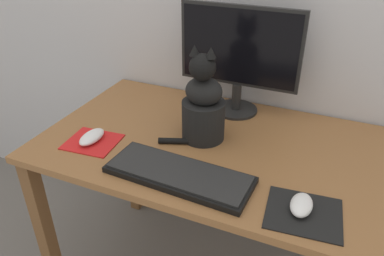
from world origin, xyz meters
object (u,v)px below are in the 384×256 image
(keyboard, at_px, (179,174))
(computer_mouse_left, at_px, (92,137))
(monitor, at_px, (239,55))
(computer_mouse_right, at_px, (301,205))
(cat, at_px, (203,106))

(keyboard, distance_m, computer_mouse_left, 0.36)
(keyboard, bearing_deg, monitor, 89.96)
(computer_mouse_right, xyz_separation_m, cat, (-0.38, 0.24, 0.10))
(keyboard, relative_size, computer_mouse_left, 3.93)
(monitor, distance_m, computer_mouse_left, 0.60)
(monitor, relative_size, cat, 1.36)
(monitor, relative_size, computer_mouse_right, 4.71)
(cat, bearing_deg, monitor, 79.56)
(monitor, bearing_deg, cat, -100.20)
(monitor, height_order, computer_mouse_right, monitor)
(keyboard, xyz_separation_m, computer_mouse_right, (0.36, -0.00, 0.01))
(keyboard, bearing_deg, computer_mouse_right, 2.33)
(cat, bearing_deg, computer_mouse_right, -32.71)
(monitor, distance_m, keyboard, 0.52)
(monitor, distance_m, cat, 0.27)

